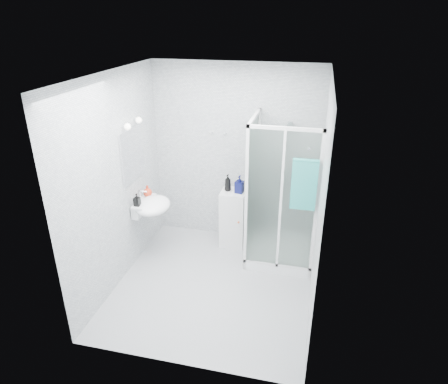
% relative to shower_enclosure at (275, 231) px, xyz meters
% --- Properties ---
extents(room, '(2.40, 2.60, 2.60)m').
position_rel_shower_enclosure_xyz_m(room, '(-0.67, -0.77, 0.85)').
color(room, silver).
rests_on(room, ground).
extents(shower_enclosure, '(0.90, 0.95, 2.00)m').
position_rel_shower_enclosure_xyz_m(shower_enclosure, '(0.00, 0.00, 0.00)').
color(shower_enclosure, white).
rests_on(shower_enclosure, ground).
extents(wall_basin, '(0.46, 0.56, 0.35)m').
position_rel_shower_enclosure_xyz_m(wall_basin, '(-1.66, -0.32, 0.35)').
color(wall_basin, white).
rests_on(wall_basin, ground).
extents(mirror, '(0.02, 0.60, 0.70)m').
position_rel_shower_enclosure_xyz_m(mirror, '(-1.85, -0.32, 1.05)').
color(mirror, white).
rests_on(mirror, room).
extents(vanity_lights, '(0.10, 0.40, 0.08)m').
position_rel_shower_enclosure_xyz_m(vanity_lights, '(-1.80, -0.32, 1.47)').
color(vanity_lights, silver).
rests_on(vanity_lights, room).
extents(wall_hooks, '(0.23, 0.06, 0.03)m').
position_rel_shower_enclosure_xyz_m(wall_hooks, '(-0.92, 0.49, 1.17)').
color(wall_hooks, silver).
rests_on(wall_hooks, room).
extents(storage_cabinet, '(0.35, 0.38, 0.86)m').
position_rel_shower_enclosure_xyz_m(storage_cabinet, '(-0.64, 0.26, -0.02)').
color(storage_cabinet, silver).
rests_on(storage_cabinet, ground).
extents(hand_towel, '(0.30, 0.04, 0.64)m').
position_rel_shower_enclosure_xyz_m(hand_towel, '(0.34, -0.40, 0.90)').
color(hand_towel, teal).
rests_on(hand_towel, shower_enclosure).
extents(shampoo_bottle_a, '(0.11, 0.11, 0.24)m').
position_rel_shower_enclosure_xyz_m(shampoo_bottle_a, '(-0.73, 0.27, 0.53)').
color(shampoo_bottle_a, black).
rests_on(shampoo_bottle_a, storage_cabinet).
extents(shampoo_bottle_b, '(0.13, 0.13, 0.25)m').
position_rel_shower_enclosure_xyz_m(shampoo_bottle_b, '(-0.55, 0.24, 0.54)').
color(shampoo_bottle_b, '#0A0D3F').
rests_on(shampoo_bottle_b, storage_cabinet).
extents(soap_dispenser_orange, '(0.15, 0.15, 0.16)m').
position_rel_shower_enclosure_xyz_m(soap_dispenser_orange, '(-1.76, -0.17, 0.49)').
color(soap_dispenser_orange, red).
rests_on(soap_dispenser_orange, wall_basin).
extents(soap_dispenser_black, '(0.08, 0.08, 0.17)m').
position_rel_shower_enclosure_xyz_m(soap_dispenser_black, '(-1.77, -0.48, 0.50)').
color(soap_dispenser_black, black).
rests_on(soap_dispenser_black, wall_basin).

